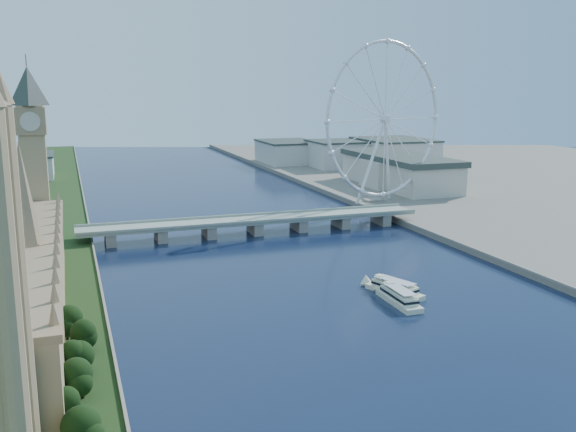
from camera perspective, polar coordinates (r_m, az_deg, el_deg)
name	(u,v)px	position (r m, az deg, el deg)	size (l,w,h in m)	color
parliament_range	(30,282)	(268.11, -21.98, -5.49)	(24.00, 200.00, 70.00)	tan
big_ben	(32,137)	(366.40, -21.80, 6.54)	(20.02, 20.02, 110.00)	tan
westminster_bridge	(255,223)	(411.80, -2.97, -0.64)	(220.00, 22.00, 9.50)	gray
london_eye	(385,120)	(499.53, 8.62, 8.42)	(113.60, 39.12, 124.30)	silver
county_hall	(398,189)	(598.18, 9.79, 2.36)	(54.00, 144.00, 35.00)	beige
city_skyline	(221,161)	(668.69, -5.96, 4.88)	(505.00, 280.00, 32.00)	beige
tour_boat_near	(399,303)	(285.80, 9.83, -7.66)	(8.40, 32.70, 7.25)	beige
tour_boat_far	(395,294)	(297.77, 9.46, -6.86)	(8.25, 32.17, 7.13)	beige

